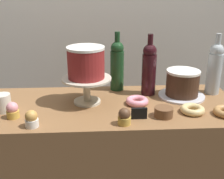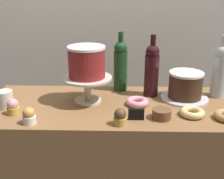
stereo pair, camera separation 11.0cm
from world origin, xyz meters
name	(u,v)px [view 1 (the left image)]	position (x,y,z in m)	size (l,w,h in m)	color
back_wall	(105,8)	(0.00, 0.84, 1.30)	(6.00, 0.05, 2.60)	silver
display_counter	(112,179)	(0.00, 0.00, 0.45)	(1.27, 0.54, 0.90)	brown
cake_stand_pedestal	(87,86)	(-0.12, 0.03, 0.99)	(0.24, 0.24, 0.13)	beige
white_layer_cake	(86,62)	(-0.12, 0.03, 1.11)	(0.18, 0.18, 0.15)	maroon
silver_serving_platter	(181,96)	(0.37, 0.09, 0.91)	(0.24, 0.24, 0.01)	silver
chocolate_round_cake	(182,83)	(0.37, 0.09, 0.98)	(0.17, 0.17, 0.13)	#3D2619
wine_bottle_green	(117,65)	(0.04, 0.22, 1.05)	(0.08, 0.08, 0.33)	#193D1E
wine_bottle_dark_red	(149,68)	(0.20, 0.13, 1.05)	(0.08, 0.08, 0.33)	black
wine_bottle_clear	(215,68)	(0.56, 0.13, 1.05)	(0.08, 0.08, 0.33)	#B2BCC1
cupcake_caramel	(32,119)	(-0.35, -0.21, 0.94)	(0.06, 0.06, 0.07)	white
cupcake_strawberry	(13,110)	(-0.45, -0.12, 0.94)	(0.06, 0.06, 0.07)	gold
cupcake_chocolate	(124,117)	(0.04, -0.21, 0.94)	(0.06, 0.06, 0.07)	gold
donut_glazed	(192,110)	(0.37, -0.12, 0.92)	(0.11, 0.11, 0.03)	#E0C17F
donut_pink	(137,101)	(0.13, 0.00, 0.92)	(0.11, 0.11, 0.03)	pink
cookie_stack	(164,112)	(0.22, -0.15, 0.92)	(0.08, 0.08, 0.04)	brown
price_sign_chalkboard	(139,113)	(0.11, -0.16, 0.93)	(0.07, 0.01, 0.05)	black
coffee_cup_ceramic	(3,103)	(-0.51, -0.05, 0.95)	(0.08, 0.08, 0.08)	silver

